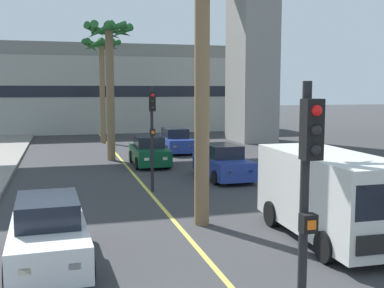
{
  "coord_description": "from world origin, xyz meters",
  "views": [
    {
      "loc": [
        -3.31,
        1.98,
        4.1
      ],
      "look_at": [
        0.0,
        14.0,
        2.66
      ],
      "focal_mm": 44.71,
      "sensor_mm": 36.0,
      "label": 1
    }
  ],
  "objects": [
    {
      "name": "pier_building_backdrop",
      "position": [
        0.0,
        49.61,
        4.04
      ],
      "size": [
        30.24,
        8.04,
        8.2
      ],
      "color": "#ADB2A8",
      "rests_on": "ground"
    },
    {
      "name": "traffic_light_median_near",
      "position": [
        -0.31,
        7.35,
        2.71
      ],
      "size": [
        0.24,
        0.37,
        4.2
      ],
      "color": "black",
      "rests_on": "ground"
    },
    {
      "name": "car_queue_third",
      "position": [
        3.78,
        31.79,
        0.72
      ],
      "size": [
        1.84,
        4.1,
        1.56
      ],
      "color": "navy",
      "rests_on": "ground"
    },
    {
      "name": "car_queue_front",
      "position": [
        -3.67,
        13.37,
        0.72
      ],
      "size": [
        1.94,
        4.15,
        1.56
      ],
      "color": "white",
      "rests_on": "ground"
    },
    {
      "name": "car_queue_second",
      "position": [
        3.79,
        22.43,
        0.72
      ],
      "size": [
        1.9,
        4.13,
        1.56
      ],
      "color": "navy",
      "rests_on": "ground"
    },
    {
      "name": "traffic_light_median_far",
      "position": [
        0.16,
        20.49,
        2.71
      ],
      "size": [
        0.24,
        0.37,
        4.2
      ],
      "color": "black",
      "rests_on": "ground"
    },
    {
      "name": "delivery_van",
      "position": [
        3.63,
        13.21,
        1.29
      ],
      "size": [
        2.23,
        5.28,
        2.36
      ],
      "color": "silver",
      "rests_on": "ground"
    },
    {
      "name": "palm_tree_far_median",
      "position": [
        -0.24,
        38.55,
        6.32
      ],
      "size": [
        2.98,
        2.98,
        7.87
      ],
      "color": "brown",
      "rests_on": "ground"
    },
    {
      "name": "car_queue_fourth",
      "position": [
        1.23,
        27.16,
        0.72
      ],
      "size": [
        1.89,
        4.13,
        1.56
      ],
      "color": "#0C4728",
      "rests_on": "ground"
    },
    {
      "name": "palm_tree_near_median",
      "position": [
        -0.56,
        29.42,
        6.07
      ],
      "size": [
        2.84,
        2.81,
        7.88
      ],
      "color": "brown",
      "rests_on": "ground"
    },
    {
      "name": "lane_stripe_center",
      "position": [
        0.0,
        24.0,
        0.0
      ],
      "size": [
        0.14,
        56.0,
        0.01
      ],
      "primitive_type": "cube",
      "color": "#DBCC4C",
      "rests_on": "ground"
    }
  ]
}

